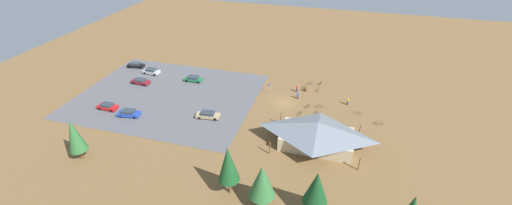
{
  "coord_description": "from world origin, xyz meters",
  "views": [
    {
      "loc": [
        -10.69,
        60.38,
        37.24
      ],
      "look_at": [
        5.38,
        3.48,
        1.2
      ],
      "focal_mm": 22.69,
      "sensor_mm": 36.0,
      "label": 1
    }
  ],
  "objects_px": {
    "pine_far_east": "(228,164)",
    "car_silver_mid_lot": "(151,71)",
    "lot_sign": "(269,87)",
    "visitor_at_bikes": "(298,95)",
    "bicycle_blue_trailside": "(310,83)",
    "bicycle_yellow_yard_center": "(304,87)",
    "visitor_crossing_yard": "(297,88)",
    "bicycle_red_near_sign": "(308,106)",
    "bicycle_orange_yard_front": "(379,123)",
    "bicycle_silver_yard_left": "(358,113)",
    "pine_west": "(262,181)",
    "bicycle_black_lone_east": "(320,84)",
    "visitor_by_pavilion": "(348,101)",
    "bicycle_green_lone_west": "(300,113)",
    "car_green_near_entry": "(193,79)",
    "car_red_aisle_side": "(108,106)",
    "bicycle_purple_back_row": "(317,113)",
    "pine_midwest": "(74,135)",
    "car_black_back_corner": "(136,65)",
    "car_tan_second_row": "(208,115)",
    "bike_pavilion": "(317,133)",
    "car_maroon_far_end": "(141,81)",
    "car_blue_by_curb": "(129,113)",
    "pine_center": "(316,188)",
    "bicycle_teal_yard_right": "(319,106)",
    "trash_bin": "(305,89)",
    "bicycle_white_edge_north": "(318,90)"
  },
  "relations": [
    {
      "from": "pine_midwest",
      "to": "visitor_by_pavilion",
      "type": "xyz_separation_m",
      "value": [
        -43.37,
        -30.41,
        -3.95
      ]
    },
    {
      "from": "bicycle_black_lone_east",
      "to": "visitor_by_pavilion",
      "type": "height_order",
      "value": "visitor_by_pavilion"
    },
    {
      "from": "pine_center",
      "to": "visitor_at_bikes",
      "type": "relative_size",
      "value": 4.46
    },
    {
      "from": "visitor_by_pavilion",
      "to": "visitor_at_bikes",
      "type": "bearing_deg",
      "value": 1.5
    },
    {
      "from": "pine_midwest",
      "to": "visitor_at_bikes",
      "type": "distance_m",
      "value": 44.44
    },
    {
      "from": "pine_center",
      "to": "bicycle_purple_back_row",
      "type": "bearing_deg",
      "value": -84.74
    },
    {
      "from": "pine_center",
      "to": "visitor_at_bikes",
      "type": "height_order",
      "value": "pine_center"
    },
    {
      "from": "pine_far_east",
      "to": "bicycle_green_lone_west",
      "type": "xyz_separation_m",
      "value": [
        -6.84,
        -24.04,
        -5.24
      ]
    },
    {
      "from": "pine_west",
      "to": "bicycle_teal_yard_right",
      "type": "height_order",
      "value": "pine_west"
    },
    {
      "from": "bicycle_red_near_sign",
      "to": "visitor_crossing_yard",
      "type": "bearing_deg",
      "value": -61.41
    },
    {
      "from": "bicycle_green_lone_west",
      "to": "bicycle_red_near_sign",
      "type": "relative_size",
      "value": 1.06
    },
    {
      "from": "bicycle_green_lone_west",
      "to": "car_green_near_entry",
      "type": "distance_m",
      "value": 28.81
    },
    {
      "from": "pine_center",
      "to": "bicycle_purple_back_row",
      "type": "height_order",
      "value": "pine_center"
    },
    {
      "from": "car_tan_second_row",
      "to": "trash_bin",
      "type": "bearing_deg",
      "value": -136.52
    },
    {
      "from": "car_blue_by_curb",
      "to": "car_green_near_entry",
      "type": "bearing_deg",
      "value": -108.93
    },
    {
      "from": "bicycle_green_lone_west",
      "to": "car_silver_mid_lot",
      "type": "height_order",
      "value": "car_silver_mid_lot"
    },
    {
      "from": "pine_west",
      "to": "bicycle_orange_yard_front",
      "type": "distance_m",
      "value": 31.2
    },
    {
      "from": "lot_sign",
      "to": "visitor_at_bikes",
      "type": "xyz_separation_m",
      "value": [
        -6.97,
        1.01,
        -0.51
      ]
    },
    {
      "from": "bicycle_orange_yard_front",
      "to": "car_green_near_entry",
      "type": "xyz_separation_m",
      "value": [
        43.41,
        -7.02,
        0.36
      ]
    },
    {
      "from": "bicycle_orange_yard_front",
      "to": "car_maroon_far_end",
      "type": "xyz_separation_m",
      "value": [
        55.24,
        -2.27,
        0.34
      ]
    },
    {
      "from": "lot_sign",
      "to": "pine_west",
      "type": "distance_m",
      "value": 33.31
    },
    {
      "from": "bike_pavilion",
      "to": "car_maroon_far_end",
      "type": "xyz_separation_m",
      "value": [
        43.95,
        -12.09,
        -2.06
      ]
    },
    {
      "from": "bicycle_silver_yard_left",
      "to": "pine_far_east",
      "type": "bearing_deg",
      "value": 55.9
    },
    {
      "from": "pine_center",
      "to": "car_maroon_far_end",
      "type": "xyz_separation_m",
      "value": [
        45.41,
        -27.55,
        -4.3
      ]
    },
    {
      "from": "bicycle_green_lone_west",
      "to": "pine_west",
      "type": "bearing_deg",
      "value": 86.34
    },
    {
      "from": "car_silver_mid_lot",
      "to": "pine_far_east",
      "type": "bearing_deg",
      "value": 135.44
    },
    {
      "from": "bicycle_blue_trailside",
      "to": "bicycle_yellow_yard_center",
      "type": "xyz_separation_m",
      "value": [
        1.11,
        2.14,
        -0.02
      ]
    },
    {
      "from": "visitor_crossing_yard",
      "to": "bicycle_purple_back_row",
      "type": "bearing_deg",
      "value": 124.13
    },
    {
      "from": "pine_midwest",
      "to": "bicycle_teal_yard_right",
      "type": "xyz_separation_m",
      "value": [
        -37.58,
        -27.46,
        -4.45
      ]
    },
    {
      "from": "bicycle_blue_trailside",
      "to": "bicycle_black_lone_east",
      "type": "distance_m",
      "value": 2.39
    },
    {
      "from": "pine_far_east",
      "to": "bicycle_black_lone_east",
      "type": "bearing_deg",
      "value": -103.83
    },
    {
      "from": "pine_far_east",
      "to": "bicycle_orange_yard_front",
      "type": "relative_size",
      "value": 4.82
    },
    {
      "from": "bicycle_blue_trailside",
      "to": "bicycle_teal_yard_right",
      "type": "bearing_deg",
      "value": 108.52
    },
    {
      "from": "car_silver_mid_lot",
      "to": "pine_center",
      "type": "bearing_deg",
      "value": 144.11
    },
    {
      "from": "car_blue_by_curb",
      "to": "bicycle_red_near_sign",
      "type": "bearing_deg",
      "value": -159.22
    },
    {
      "from": "bicycle_orange_yard_front",
      "to": "bicycle_silver_yard_left",
      "type": "distance_m",
      "value": 4.74
    },
    {
      "from": "bicycle_yellow_yard_center",
      "to": "visitor_by_pavilion",
      "type": "bearing_deg",
      "value": 154.54
    },
    {
      "from": "pine_far_east",
      "to": "car_silver_mid_lot",
      "type": "height_order",
      "value": "pine_far_east"
    },
    {
      "from": "pine_midwest",
      "to": "car_black_back_corner",
      "type": "relative_size",
      "value": 1.71
    },
    {
      "from": "pine_midwest",
      "to": "pine_far_east",
      "type": "height_order",
      "value": "pine_far_east"
    },
    {
      "from": "trash_bin",
      "to": "bicycle_teal_yard_right",
      "type": "xyz_separation_m",
      "value": [
        -3.93,
        6.5,
        -0.07
      ]
    },
    {
      "from": "bicycle_green_lone_west",
      "to": "bicycle_yellow_yard_center",
      "type": "bearing_deg",
      "value": -85.75
    },
    {
      "from": "car_red_aisle_side",
      "to": "pine_far_east",
      "type": "bearing_deg",
      "value": 155.56
    },
    {
      "from": "pine_midwest",
      "to": "bicycle_blue_trailside",
      "type": "distance_m",
      "value": 50.92
    },
    {
      "from": "car_red_aisle_side",
      "to": "car_green_near_entry",
      "type": "bearing_deg",
      "value": -125.65
    },
    {
      "from": "bicycle_red_near_sign",
      "to": "car_silver_mid_lot",
      "type": "bearing_deg",
      "value": -7.54
    },
    {
      "from": "bicycle_white_edge_north",
      "to": "pine_center",
      "type": "bearing_deg",
      "value": 95.5
    },
    {
      "from": "car_green_near_entry",
      "to": "car_tan_second_row",
      "type": "relative_size",
      "value": 0.89
    },
    {
      "from": "car_red_aisle_side",
      "to": "visitor_at_bikes",
      "type": "relative_size",
      "value": 2.48
    },
    {
      "from": "bicycle_blue_trailside",
      "to": "visitor_crossing_yard",
      "type": "relative_size",
      "value": 0.87
    }
  ]
}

